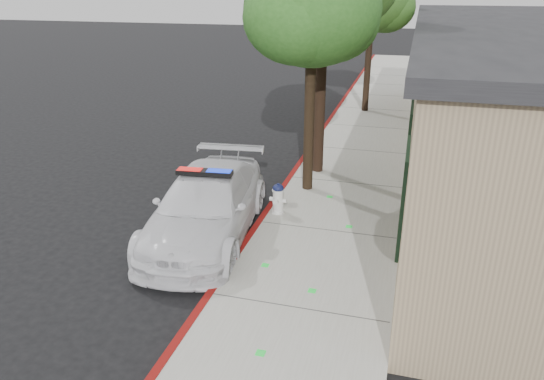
{
  "coord_description": "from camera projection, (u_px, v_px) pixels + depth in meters",
  "views": [
    {
      "loc": [
        3.14,
        -7.0,
        5.21
      ],
      "look_at": [
        0.45,
        2.69,
        1.09
      ],
      "focal_mm": 33.54,
      "sensor_mm": 36.0,
      "label": 1
    }
  ],
  "objects": [
    {
      "name": "ground",
      "position": [
        207.0,
        300.0,
        9.0
      ],
      "size": [
        120.0,
        120.0,
        0.0
      ],
      "primitive_type": "plane",
      "color": "black",
      "rests_on": "ground"
    },
    {
      "name": "street_tree_far",
      "position": [
        373.0,
        3.0,
        20.01
      ],
      "size": [
        3.24,
        3.04,
        5.76
      ],
      "rotation": [
        0.0,
        0.0,
        -0.11
      ],
      "color": "black",
      "rests_on": "sidewalk"
    },
    {
      "name": "red_curb",
      "position": [
        259.0,
        224.0,
        11.63
      ],
      "size": [
        0.14,
        60.0,
        0.16
      ],
      "primitive_type": "cube",
      "color": "maroon",
      "rests_on": "ground"
    },
    {
      "name": "clapboard_building",
      "position": [
        540.0,
        99.0,
        14.56
      ],
      "size": [
        7.3,
        20.89,
        4.24
      ],
      "color": "#998564",
      "rests_on": "ground"
    },
    {
      "name": "street_tree_near",
      "position": [
        313.0,
        13.0,
        11.82
      ],
      "size": [
        3.22,
        3.37,
        5.89
      ],
      "rotation": [
        0.0,
        0.0,
        0.41
      ],
      "color": "black",
      "rests_on": "sidewalk"
    },
    {
      "name": "police_car",
      "position": [
        206.0,
        206.0,
        11.03
      ],
      "size": [
        2.52,
        5.12,
        1.55
      ],
      "rotation": [
        0.0,
        0.0,
        0.11
      ],
      "color": "silver",
      "rests_on": "ground"
    },
    {
      "name": "sidewalk",
      "position": [
        326.0,
        233.0,
        11.25
      ],
      "size": [
        3.2,
        60.0,
        0.15
      ],
      "primitive_type": "cube",
      "color": "#9C9A8E",
      "rests_on": "ground"
    },
    {
      "name": "fire_hydrant",
      "position": [
        278.0,
        198.0,
        11.92
      ],
      "size": [
        0.42,
        0.36,
        0.74
      ],
      "rotation": [
        0.0,
        0.0,
        -0.09
      ],
      "color": "silver",
      "rests_on": "sidewalk"
    }
  ]
}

